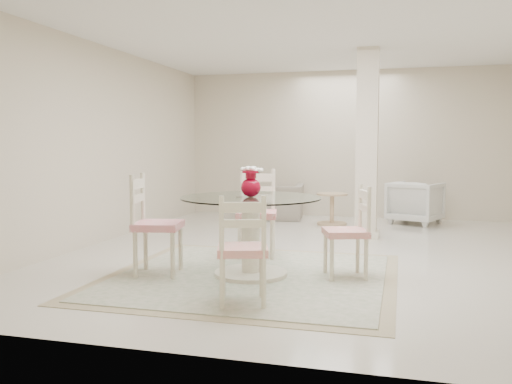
% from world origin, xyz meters
% --- Properties ---
extents(ground, '(7.00, 7.00, 0.00)m').
position_xyz_m(ground, '(0.00, 0.00, 0.00)').
color(ground, beige).
rests_on(ground, ground).
extents(room_shell, '(6.02, 7.02, 2.71)m').
position_xyz_m(room_shell, '(0.00, 0.00, 1.86)').
color(room_shell, beige).
rests_on(room_shell, ground).
extents(column, '(0.30, 0.30, 2.70)m').
position_xyz_m(column, '(0.50, 1.30, 1.35)').
color(column, beige).
rests_on(column, ground).
extents(area_rug, '(2.89, 2.89, 0.02)m').
position_xyz_m(area_rug, '(-0.47, -1.41, 0.01)').
color(area_rug, tan).
rests_on(area_rug, ground).
extents(dining_table, '(1.42, 1.42, 0.82)m').
position_xyz_m(dining_table, '(-0.47, -1.41, 0.42)').
color(dining_table, '#EBE5C1').
rests_on(dining_table, ground).
extents(red_vase, '(0.23, 0.20, 0.31)m').
position_xyz_m(red_vase, '(-0.47, -1.41, 0.96)').
color(red_vase, '#A1041F').
rests_on(red_vase, dining_table).
extents(dining_chair_east, '(0.52, 0.52, 1.03)m').
position_xyz_m(dining_chair_east, '(0.52, -1.20, 0.54)').
color(dining_chair_east, beige).
rests_on(dining_chair_east, ground).
extents(dining_chair_north, '(0.54, 0.54, 1.15)m').
position_xyz_m(dining_chair_north, '(-0.68, -0.41, 0.61)').
color(dining_chair_north, '#F2E2C7').
rests_on(dining_chair_north, ground).
extents(dining_chair_west, '(0.54, 0.54, 1.15)m').
position_xyz_m(dining_chair_west, '(-1.48, -1.61, 0.61)').
color(dining_chair_west, beige).
rests_on(dining_chair_west, ground).
extents(dining_chair_south, '(0.52, 0.52, 1.03)m').
position_xyz_m(dining_chair_south, '(-0.27, -2.41, 0.54)').
color(dining_chair_south, beige).
rests_on(dining_chair_south, ground).
extents(recliner_taupe, '(1.07, 0.96, 0.63)m').
position_xyz_m(recliner_taupe, '(-1.19, 2.84, 0.32)').
color(recliner_taupe, gray).
rests_on(recliner_taupe, ground).
extents(armchair_white, '(1.02, 1.04, 0.72)m').
position_xyz_m(armchair_white, '(1.22, 2.91, 0.36)').
color(armchair_white, silver).
rests_on(armchair_white, ground).
extents(side_table, '(0.51, 0.51, 0.53)m').
position_xyz_m(side_table, '(-0.13, 2.39, 0.25)').
color(side_table, tan).
rests_on(side_table, ground).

